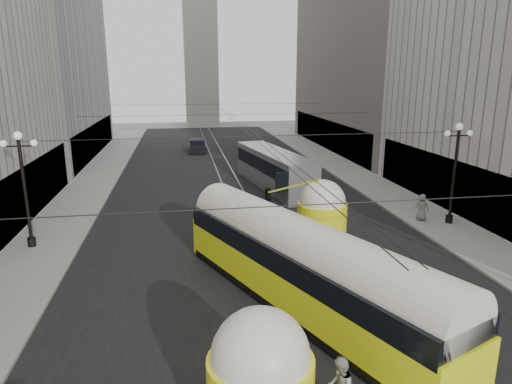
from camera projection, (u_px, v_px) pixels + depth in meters
name	position (u px, v px, depth m)	size (l,w,h in m)	color
road	(230.00, 181.00, 41.20)	(20.00, 85.00, 0.02)	black
sidewalk_left	(98.00, 177.00, 42.63)	(4.00, 72.00, 0.15)	gray
sidewalk_right	(343.00, 168.00, 46.42)	(4.00, 72.00, 0.15)	gray
rail_left	(221.00, 182.00, 41.08)	(0.12, 85.00, 0.04)	gray
rail_right	(238.00, 181.00, 41.32)	(0.12, 85.00, 0.04)	gray
building_left_far	(28.00, 27.00, 49.23)	(12.60, 28.60, 28.60)	#999999
building_right_far	(378.00, 15.00, 55.05)	(12.60, 32.60, 32.60)	#514C47
distant_tower	(200.00, 42.00, 82.77)	(6.00, 6.00, 31.36)	#B2AFA8
lamppost_left_mid	(24.00, 183.00, 24.42)	(1.86, 0.44, 6.37)	black
lamppost_right_mid	(455.00, 168.00, 28.41)	(1.86, 0.44, 6.37)	black
catenary	(231.00, 117.00, 38.77)	(25.00, 72.00, 0.23)	black
streetcar	(303.00, 265.00, 18.59)	(8.64, 16.28, 3.84)	#F4FD16
city_bus	(274.00, 168.00, 38.46)	(4.67, 12.69, 3.14)	#939598
sedan_white_far	(256.00, 156.00, 50.14)	(2.24, 4.90, 1.51)	silver
sedan_dark_far	(197.00, 146.00, 56.63)	(2.19, 5.00, 1.56)	black
pedestrian_sidewalk_right	(422.00, 207.00, 29.61)	(0.85, 0.52, 1.74)	slate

